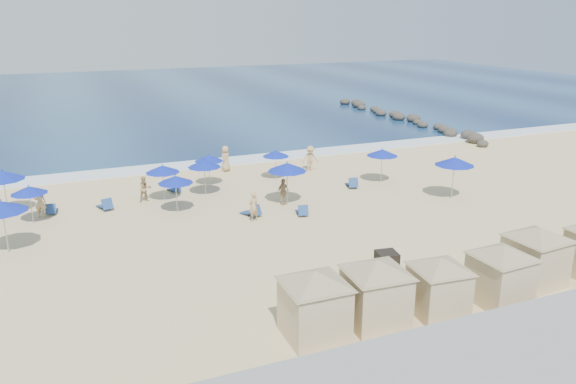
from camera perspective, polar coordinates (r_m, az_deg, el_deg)
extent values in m
plane|color=beige|center=(29.40, -0.32, -4.24)|extent=(160.00, 160.00, 0.00)
cube|color=navy|center=(81.64, -15.36, 9.32)|extent=(160.00, 80.00, 0.06)
cube|color=white|center=(43.43, -8.13, 2.90)|extent=(160.00, 2.50, 0.08)
cube|color=gray|center=(19.11, 15.29, -16.04)|extent=(160.00, 2.20, 1.10)
ellipsoid|color=#2D2925|center=(51.39, 19.16, 4.66)|extent=(1.00, 1.00, 0.65)
ellipsoid|color=#2D2925|center=(52.77, 18.50, 5.19)|extent=(1.48, 1.48, 0.96)
ellipsoid|color=#2D2925|center=(54.19, 17.86, 5.54)|extent=(1.40, 1.40, 0.91)
ellipsoid|color=#2D2925|center=(54.79, 16.18, 5.79)|extent=(1.32, 1.32, 0.86)
ellipsoid|color=#2D2925|center=(56.24, 15.62, 6.11)|extent=(1.24, 1.24, 0.81)
ellipsoid|color=#2D2925|center=(57.69, 15.08, 6.40)|extent=(1.16, 1.16, 0.75)
ellipsoid|color=#2D2925|center=(58.37, 13.53, 6.63)|extent=(1.08, 1.08, 0.70)
ellipsoid|color=#2D2925|center=(59.85, 13.07, 6.90)|extent=(1.00, 1.00, 0.65)
ellipsoid|color=#2D2925|center=(61.30, 12.63, 7.30)|extent=(1.48, 1.48, 0.96)
ellipsoid|color=#2D2925|center=(62.05, 11.19, 7.49)|extent=(1.40, 1.40, 0.91)
ellipsoid|color=#2D2925|center=(63.55, 10.81, 7.73)|extent=(1.32, 1.32, 0.86)
ellipsoid|color=#2D2925|center=(64.34, 9.44, 7.90)|extent=(1.24, 1.24, 0.81)
ellipsoid|color=#2D2925|center=(65.85, 9.11, 8.12)|extent=(1.16, 1.16, 0.75)
ellipsoid|color=#2D2925|center=(67.37, 8.79, 8.32)|extent=(1.08, 1.08, 0.70)
ellipsoid|color=#2D2925|center=(68.22, 7.52, 8.48)|extent=(1.00, 1.00, 0.65)
ellipsoid|color=#2D2925|center=(69.72, 7.25, 8.79)|extent=(1.48, 1.48, 0.96)
ellipsoid|color=#2D2925|center=(71.24, 6.99, 8.97)|extent=(1.40, 1.40, 0.91)
ellipsoid|color=#2D2925|center=(72.14, 5.81, 9.10)|extent=(1.32, 1.32, 0.86)
cube|color=black|center=(25.52, 9.99, -6.96)|extent=(1.01, 1.01, 0.89)
cube|color=#CCB58B|center=(20.13, 2.70, -11.94)|extent=(2.07, 2.07, 2.05)
cube|color=#9A8764|center=(19.64, 2.74, -9.34)|extent=(2.18, 2.18, 0.08)
pyramid|color=#9A8764|center=(19.41, 2.76, -8.00)|extent=(4.48, 4.48, 0.51)
cube|color=#CCB58B|center=(21.15, 8.87, -10.60)|extent=(2.17, 2.17, 2.04)
cube|color=#9A8764|center=(20.69, 9.00, -8.10)|extent=(2.28, 2.28, 0.08)
pyramid|color=#9A8764|center=(20.47, 9.07, -6.81)|extent=(4.47, 4.47, 0.51)
cube|color=#CCB58B|center=(22.31, 15.01, -9.71)|extent=(2.01, 2.01, 1.85)
cube|color=#9A8764|center=(21.91, 15.20, -7.56)|extent=(2.11, 2.11, 0.07)
pyramid|color=#9A8764|center=(21.72, 15.29, -6.45)|extent=(4.04, 4.04, 0.46)
cube|color=#CCB58B|center=(23.87, 20.69, -8.30)|extent=(2.05, 2.05, 1.95)
cube|color=#9A8764|center=(23.48, 20.95, -6.15)|extent=(2.16, 2.16, 0.08)
pyramid|color=#9A8764|center=(23.30, 21.08, -5.05)|extent=(4.26, 4.26, 0.49)
cube|color=#CCB58B|center=(25.98, 23.77, -6.42)|extent=(2.22, 2.22, 2.05)
cube|color=#9A8764|center=(25.60, 24.05, -4.32)|extent=(2.33, 2.33, 0.08)
pyramid|color=#9A8764|center=(25.43, 24.20, -3.25)|extent=(4.47, 4.47, 0.51)
cylinder|color=#A5A8AD|center=(35.59, -26.73, -0.43)|extent=(0.06, 0.06, 2.14)
cone|color=#0F22A5|center=(35.26, -27.01, 1.52)|extent=(2.36, 2.36, 0.51)
sphere|color=#0F22A5|center=(35.18, -27.08, 2.01)|extent=(0.09, 0.09, 0.09)
cylinder|color=#A5A8AD|center=(29.99, -26.77, -3.59)|extent=(0.06, 0.06, 2.13)
cone|color=#0F22A5|center=(29.59, -27.10, -1.30)|extent=(2.36, 2.36, 0.51)
sphere|color=#0F22A5|center=(29.51, -27.19, -0.73)|extent=(0.09, 0.09, 0.09)
cylinder|color=#A5A8AD|center=(33.58, -24.60, -1.49)|extent=(0.05, 0.05, 1.75)
cone|color=#0F22A5|center=(33.29, -24.83, 0.20)|extent=(1.93, 1.93, 0.41)
sphere|color=#0F22A5|center=(33.22, -24.88, 0.61)|extent=(0.07, 0.07, 0.07)
cylinder|color=#A5A8AD|center=(32.77, -11.26, -0.55)|extent=(0.05, 0.05, 1.83)
cone|color=#0F22A5|center=(32.45, -11.37, 1.26)|extent=(2.02, 2.02, 0.43)
sphere|color=#0F22A5|center=(32.38, -11.40, 1.71)|extent=(0.08, 0.08, 0.08)
cylinder|color=#A5A8AD|center=(35.63, -8.42, 1.13)|extent=(0.05, 0.05, 1.89)
cone|color=#0F22A5|center=(35.33, -8.50, 2.87)|extent=(2.09, 2.09, 0.45)
sphere|color=#0F22A5|center=(35.26, -8.52, 3.30)|extent=(0.08, 0.08, 0.08)
cylinder|color=#A5A8AD|center=(34.97, -12.51, 0.56)|extent=(0.05, 0.05, 1.87)
cone|color=#0F22A5|center=(34.67, -12.63, 2.30)|extent=(2.06, 2.06, 0.44)
sphere|color=#0F22A5|center=(34.60, -12.66, 2.73)|extent=(0.08, 0.08, 0.08)
cylinder|color=#A5A8AD|center=(33.56, -0.09, 0.49)|extent=(0.06, 0.06, 2.12)
cone|color=#0F22A5|center=(33.21, -0.09, 2.56)|extent=(2.34, 2.34, 0.50)
sphere|color=#0F22A5|center=(33.13, -0.09, 3.08)|extent=(0.09, 0.09, 0.09)
cylinder|color=#A5A8AD|center=(37.64, -7.98, 1.92)|extent=(0.05, 0.05, 1.73)
cone|color=#0F22A5|center=(37.37, -8.05, 3.43)|extent=(1.92, 1.92, 0.41)
sphere|color=#0F22A5|center=(37.31, -8.07, 3.80)|extent=(0.07, 0.07, 0.07)
cylinder|color=#A5A8AD|center=(38.75, -1.23, 2.50)|extent=(0.04, 0.04, 1.68)
cone|color=#0F22A5|center=(38.50, -1.24, 3.93)|extent=(1.86, 1.86, 0.40)
sphere|color=#0F22A5|center=(38.44, -1.25, 4.28)|extent=(0.07, 0.07, 0.07)
cylinder|color=#A5A8AD|center=(38.51, 9.48, 2.34)|extent=(0.05, 0.05, 1.91)
cone|color=#0F22A5|center=(38.23, 9.56, 3.98)|extent=(2.11, 2.11, 0.45)
sphere|color=#0F22A5|center=(38.17, 9.58, 4.38)|extent=(0.08, 0.08, 0.08)
cylinder|color=#A5A8AD|center=(36.07, 16.39, 1.04)|extent=(0.06, 0.06, 2.18)
cone|color=#0F22A5|center=(35.74, 16.57, 3.02)|extent=(2.41, 2.41, 0.52)
sphere|color=#0F22A5|center=(35.67, 16.62, 3.51)|extent=(0.09, 0.09, 0.09)
cube|color=navy|center=(35.13, -22.84, -1.69)|extent=(0.68, 1.23, 0.32)
cube|color=navy|center=(34.60, -22.97, -1.58)|extent=(0.58, 0.38, 0.57)
cube|color=navy|center=(34.77, -18.15, -1.33)|extent=(0.92, 1.41, 0.36)
cube|color=navy|center=(34.20, -17.88, -1.16)|extent=(0.68, 0.50, 0.63)
cube|color=navy|center=(36.99, -11.54, 0.29)|extent=(0.78, 1.21, 0.31)
cube|color=navy|center=(36.52, -11.24, 0.45)|extent=(0.58, 0.42, 0.54)
cube|color=navy|center=(32.03, -3.86, -2.08)|extent=(1.03, 1.39, 0.35)
cube|color=navy|center=(31.57, -3.23, -1.88)|extent=(0.68, 0.54, 0.61)
cube|color=navy|center=(32.16, 1.39, -1.98)|extent=(0.83, 1.30, 0.33)
cube|color=navy|center=(31.61, 1.56, -1.86)|extent=(0.63, 0.45, 0.58)
cube|color=navy|center=(37.49, 6.46, 0.81)|extent=(0.94, 1.42, 0.36)
cube|color=navy|center=(36.91, 6.67, 0.96)|extent=(0.68, 0.51, 0.63)
imported|color=tan|center=(34.36, -23.87, -1.00)|extent=(0.72, 0.57, 1.73)
imported|color=tan|center=(35.18, -14.35, 0.29)|extent=(0.84, 0.69, 1.60)
imported|color=tan|center=(33.58, -0.51, 0.04)|extent=(1.02, 0.74, 1.60)
imported|color=tan|center=(40.83, 2.27, 3.42)|extent=(1.32, 0.91, 1.87)
imported|color=tan|center=(41.04, -6.35, 3.40)|extent=(1.06, 1.07, 1.88)
imported|color=tan|center=(30.95, -3.53, -1.48)|extent=(0.71, 0.57, 1.67)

